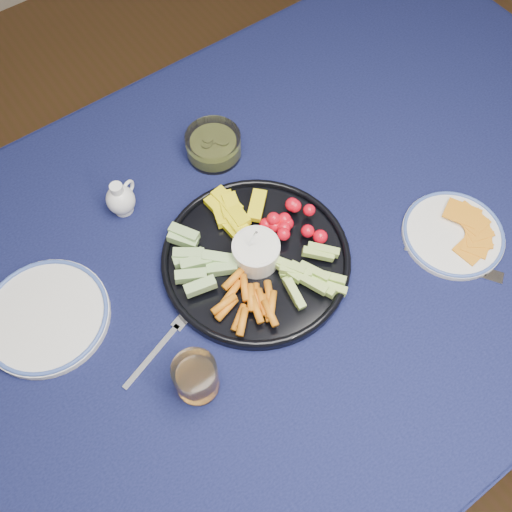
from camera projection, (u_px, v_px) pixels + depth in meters
dining_table at (287, 262)px, 1.17m from camera, size 1.67×1.07×0.75m
crudite_platter at (255, 258)px, 1.05m from camera, size 0.35×0.35×0.11m
creamer_pitcher at (121, 199)px, 1.09m from camera, size 0.07×0.06×0.08m
pickle_bowl at (214, 146)px, 1.17m from camera, size 0.11×0.11×0.05m
cheese_plate at (454, 233)px, 1.08m from camera, size 0.19×0.19×0.02m
juice_tumbler at (196, 378)px, 0.92m from camera, size 0.07×0.07×0.09m
fork_left at (163, 343)px, 0.99m from camera, size 0.16×0.07×0.00m
fork_right at (461, 266)px, 1.06m from camera, size 0.12×0.16×0.00m
side_plate_extra at (46, 316)px, 1.00m from camera, size 0.22×0.22×0.02m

